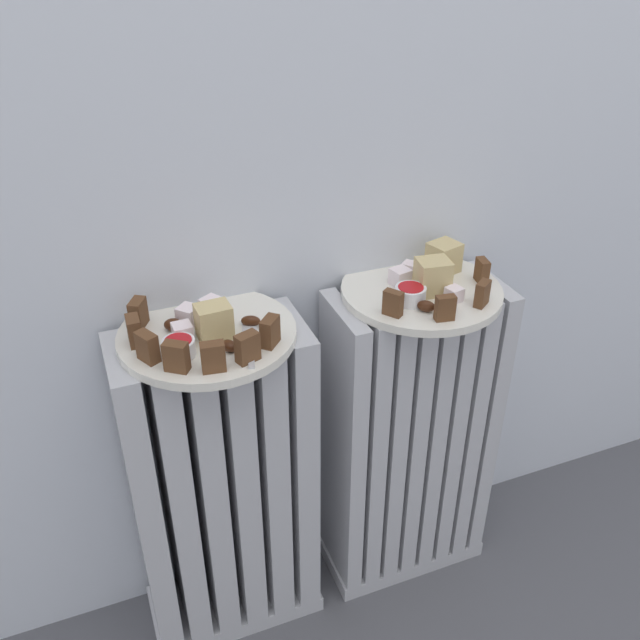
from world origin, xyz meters
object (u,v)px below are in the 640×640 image
object	(u,v)px
plate_right	(421,291)
jam_bowl_left	(179,347)
radiator_right	(408,440)
fork	(250,341)
plate_left	(208,334)
jam_bowl_right	(410,294)
radiator_left	(224,491)

from	to	relation	value
plate_right	jam_bowl_left	bearing A→B (deg)	-173.22
radiator_right	fork	size ratio (longest dim) A/B	5.47
plate_left	fork	size ratio (longest dim) A/B	2.33
plate_left	plate_right	distance (m)	0.32
plate_left	jam_bowl_right	world-z (taller)	jam_bowl_right
fork	plate_left	bearing A→B (deg)	132.61
jam_bowl_left	jam_bowl_right	bearing A→B (deg)	2.01
radiator_right	plate_left	world-z (taller)	plate_left
plate_left	plate_right	world-z (taller)	same
radiator_right	jam_bowl_right	distance (m)	0.31
radiator_left	jam_bowl_right	size ratio (longest dim) A/B	12.70
radiator_right	jam_bowl_right	xyz separation A→B (m)	(-0.04, -0.03, 0.31)
jam_bowl_right	fork	distance (m)	0.24
jam_bowl_right	fork	xyz separation A→B (m)	(-0.24, -0.02, -0.01)
jam_bowl_right	fork	size ratio (longest dim) A/B	0.43
jam_bowl_right	fork	world-z (taller)	jam_bowl_right
radiator_left	jam_bowl_left	bearing A→B (deg)	-136.04
jam_bowl_left	jam_bowl_right	xyz separation A→B (m)	(0.33, 0.01, 0.00)
radiator_left	radiator_right	xyz separation A→B (m)	(0.32, 0.00, 0.00)
plate_left	fork	xyz separation A→B (m)	(0.04, -0.05, 0.01)
radiator_right	jam_bowl_right	world-z (taller)	jam_bowl_right
plate_right	fork	size ratio (longest dim) A/B	2.33
plate_left	fork	bearing A→B (deg)	-47.39
radiator_right	fork	world-z (taller)	fork
jam_bowl_right	jam_bowl_left	bearing A→B (deg)	-177.99
radiator_right	plate_right	size ratio (longest dim) A/B	2.35
radiator_right	plate_right	xyz separation A→B (m)	(0.00, -0.00, 0.29)
radiator_right	jam_bowl_left	xyz separation A→B (m)	(-0.37, -0.04, 0.31)
fork	radiator_right	bearing A→B (deg)	10.02
plate_left	jam_bowl_right	size ratio (longest dim) A/B	5.40
radiator_left	jam_bowl_left	distance (m)	0.31
radiator_right	plate_right	world-z (taller)	plate_right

